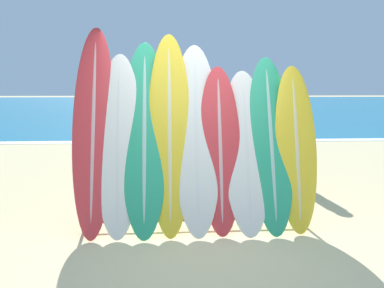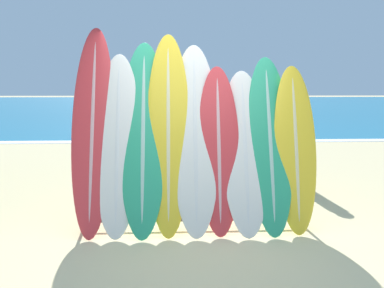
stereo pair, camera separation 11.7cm
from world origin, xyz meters
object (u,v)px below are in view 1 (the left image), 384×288
at_px(surfboard_slot_2, 145,136).
at_px(person_mid_beach, 149,124).
at_px(surfboard_slot_0, 94,129).
at_px(surfboard_slot_7, 271,143).
at_px(surfboard_slot_8, 296,148).
at_px(surfboard_rack, 196,190).
at_px(surfboard_slot_3, 170,132).
at_px(surfboard_slot_6, 246,150).
at_px(surfboard_slot_1, 119,143).
at_px(person_near_water, 298,135).
at_px(person_far_left, 245,131).
at_px(surfboard_slot_4, 196,137).
at_px(surfboard_slot_5, 220,149).

relative_size(surfboard_slot_2, person_mid_beach, 1.49).
xyz_separation_m(surfboard_slot_0, surfboard_slot_7, (2.19, -0.06, -0.18)).
bearing_deg(surfboard_slot_7, surfboard_slot_8, -6.70).
distance_m(surfboard_rack, person_mid_beach, 4.86).
xyz_separation_m(surfboard_slot_0, surfboard_slot_3, (0.93, -0.02, -0.04)).
xyz_separation_m(surfboard_rack, surfboard_slot_0, (-1.25, 0.09, 0.77)).
bearing_deg(surfboard_slot_6, surfboard_slot_8, -0.97).
height_order(surfboard_rack, surfboard_slot_3, surfboard_slot_3).
distance_m(surfboard_slot_1, person_mid_beach, 4.75).
relative_size(surfboard_slot_3, surfboard_slot_6, 1.23).
relative_size(surfboard_slot_0, surfboard_slot_8, 1.24).
height_order(surfboard_slot_7, person_near_water, surfboard_slot_7).
distance_m(surfboard_rack, surfboard_slot_7, 1.10).
distance_m(surfboard_slot_0, surfboard_slot_6, 1.90).
distance_m(surfboard_slot_2, surfboard_slot_8, 1.89).
bearing_deg(surfboard_slot_0, person_near_water, 30.50).
distance_m(surfboard_slot_7, person_far_left, 2.15).
relative_size(surfboard_slot_8, person_near_water, 1.22).
bearing_deg(surfboard_slot_1, surfboard_slot_0, 169.15).
xyz_separation_m(surfboard_rack, person_near_water, (1.98, 1.99, 0.41)).
height_order(surfboard_slot_3, surfboard_slot_6, surfboard_slot_3).
relative_size(surfboard_rack, surfboard_slot_4, 1.22).
bearing_deg(surfboard_slot_7, surfboard_slot_5, -177.41).
xyz_separation_m(surfboard_rack, surfboard_slot_2, (-0.63, 0.06, 0.68)).
height_order(surfboard_slot_5, surfboard_slot_7, surfboard_slot_7).
bearing_deg(person_far_left, surfboard_slot_7, -36.97).
xyz_separation_m(surfboard_slot_2, person_far_left, (1.69, 2.11, -0.20)).
height_order(surfboard_slot_0, surfboard_slot_8, surfboard_slot_0).
distance_m(surfboard_slot_7, surfboard_slot_8, 0.32).
relative_size(surfboard_slot_0, person_near_water, 1.51).
distance_m(surfboard_slot_0, surfboard_slot_1, 0.36).
height_order(surfboard_slot_6, person_mid_beach, surfboard_slot_6).
height_order(surfboard_slot_3, person_far_left, surfboard_slot_3).
xyz_separation_m(surfboard_slot_0, surfboard_slot_6, (1.88, -0.09, -0.27)).
bearing_deg(surfboard_slot_3, surfboard_slot_8, -2.86).
bearing_deg(person_near_water, surfboard_rack, -152.40).
bearing_deg(person_far_left, surfboard_rack, -59.81).
height_order(surfboard_slot_8, person_near_water, surfboard_slot_8).
relative_size(surfboard_slot_1, person_far_left, 1.22).
distance_m(surfboard_slot_2, person_mid_beach, 4.73).
relative_size(surfboard_rack, surfboard_slot_6, 1.42).
relative_size(surfboard_slot_3, surfboard_slot_8, 1.20).
distance_m(surfboard_slot_6, surfboard_slot_8, 0.63).
bearing_deg(person_far_left, surfboard_slot_3, -67.15).
height_order(surfboard_slot_1, surfboard_slot_7, surfboard_slot_1).
xyz_separation_m(surfboard_slot_6, person_near_water, (1.36, 2.00, -0.08)).
distance_m(surfboard_rack, person_near_water, 2.84).
height_order(surfboard_slot_7, surfboard_slot_8, surfboard_slot_7).
distance_m(surfboard_slot_1, person_near_water, 3.53).
relative_size(surfboard_slot_2, surfboard_slot_3, 0.96).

